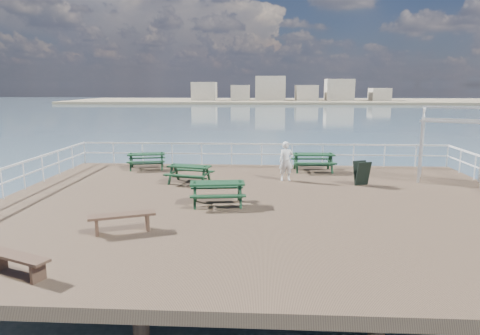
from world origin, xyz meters
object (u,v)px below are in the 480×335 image
picnic_table_c (313,158)px  person (286,161)px  picnic_table_d (217,188)px  picnic_table_a (147,158)px  trellis_arbor (452,149)px  flat_bench_near (17,260)px  picnic_table_b (189,170)px  flat_bench_far (122,218)px

picnic_table_c → person: bearing=-126.3°
picnic_table_d → person: person is taller
person → picnic_table_a: bearing=152.8°
picnic_table_a → trellis_arbor: bearing=-21.2°
flat_bench_near → picnic_table_a: bearing=114.8°
picnic_table_a → trellis_arbor: 13.17m
flat_bench_near → picnic_table_d: bearing=80.1°
picnic_table_b → picnic_table_d: size_ratio=1.00×
picnic_table_c → flat_bench_near: (-7.28, -11.35, -0.25)m
flat_bench_far → person: 8.08m
picnic_table_d → trellis_arbor: (9.00, 3.81, 0.80)m
person → picnic_table_b: bearing=-178.0°
flat_bench_near → person: person is taller
flat_bench_far → person: size_ratio=1.10×
picnic_table_d → flat_bench_near: bearing=-130.1°
flat_bench_near → flat_bench_far: size_ratio=0.90×
picnic_table_d → flat_bench_far: (-2.25, -2.80, -0.17)m
picnic_table_a → flat_bench_far: picnic_table_a is taller
trellis_arbor → person: 6.60m
picnic_table_d → flat_bench_near: (-3.52, -5.55, -0.21)m
picnic_table_c → picnic_table_d: size_ratio=1.01×
picnic_table_a → picnic_table_c: size_ratio=1.00×
picnic_table_a → flat_bench_near: size_ratio=1.23×
flat_bench_near → picnic_table_c: bearing=79.8°
picnic_table_b → flat_bench_near: size_ratio=1.22×
picnic_table_c → flat_bench_near: picnic_table_c is taller
picnic_table_a → picnic_table_c: 7.73m
picnic_table_b → person: person is taller
trellis_arbor → flat_bench_far: bearing=-127.4°
picnic_table_a → person: size_ratio=1.21×
picnic_table_b → flat_bench_far: (-0.79, -5.84, -0.15)m
picnic_table_c → picnic_table_b: bearing=-155.0°
picnic_table_b → person: size_ratio=1.20×
flat_bench_near → flat_bench_far: flat_bench_far is taller
picnic_table_a → flat_bench_near: picnic_table_a is taller
picnic_table_b → trellis_arbor: bearing=17.7°
picnic_table_c → trellis_arbor: trellis_arbor is taller
picnic_table_d → flat_bench_near: 6.58m
picnic_table_b → picnic_table_c: picnic_table_c is taller
picnic_table_d → picnic_table_c: bearing=49.3°
flat_bench_near → flat_bench_far: (1.27, 2.76, 0.04)m
picnic_table_a → picnic_table_b: 3.82m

